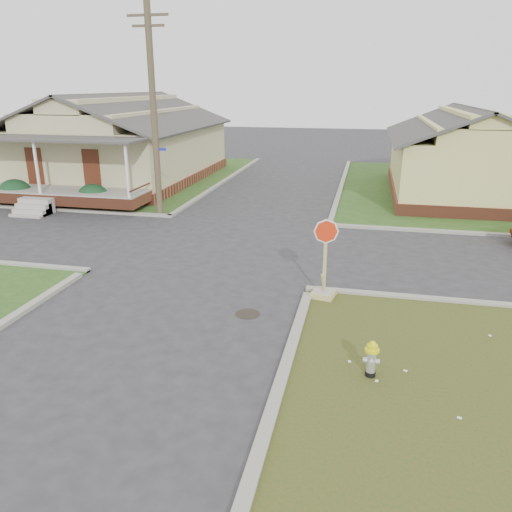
# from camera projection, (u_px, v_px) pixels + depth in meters

# --- Properties ---
(ground) EXTENTS (120.00, 120.00, 0.00)m
(ground) POSITION_uv_depth(u_px,v_px,m) (176.00, 299.00, 13.98)
(ground) COLOR #2C2C2E
(ground) RESTS_ON ground
(verge_far_left) EXTENTS (19.00, 19.00, 0.05)m
(verge_far_left) POSITION_uv_depth(u_px,v_px,m) (90.00, 175.00, 33.25)
(verge_far_left) COLOR #264B1B
(verge_far_left) RESTS_ON ground
(curbs) EXTENTS (80.00, 40.00, 0.12)m
(curbs) POSITION_uv_depth(u_px,v_px,m) (225.00, 246.00, 18.59)
(curbs) COLOR gray
(curbs) RESTS_ON ground
(manhole) EXTENTS (0.64, 0.64, 0.01)m
(manhole) POSITION_uv_depth(u_px,v_px,m) (248.00, 314.00, 13.06)
(manhole) COLOR black
(manhole) RESTS_ON ground
(corner_house) EXTENTS (10.10, 15.50, 5.30)m
(corner_house) POSITION_uv_depth(u_px,v_px,m) (120.00, 144.00, 30.69)
(corner_house) COLOR brown
(corner_house) RESTS_ON ground
(side_house_yellow) EXTENTS (7.60, 11.60, 4.70)m
(side_house_yellow) POSITION_uv_depth(u_px,v_px,m) (464.00, 155.00, 26.46)
(side_house_yellow) COLOR brown
(side_house_yellow) RESTS_ON ground
(utility_pole) EXTENTS (1.80, 0.28, 9.00)m
(utility_pole) POSITION_uv_depth(u_px,v_px,m) (154.00, 110.00, 21.54)
(utility_pole) COLOR #413526
(utility_pole) RESTS_ON ground
(fire_hydrant) EXTENTS (0.29, 0.29, 0.79)m
(fire_hydrant) POSITION_uv_depth(u_px,v_px,m) (372.00, 357.00, 10.07)
(fire_hydrant) COLOR black
(fire_hydrant) RESTS_ON ground
(stop_sign) EXTENTS (0.64, 0.62, 2.26)m
(stop_sign) POSITION_uv_depth(u_px,v_px,m) (324.00, 280.00, 13.87)
(stop_sign) COLOR tan
(stop_sign) RESTS_ON ground
(hedge_left) EXTENTS (1.55, 1.27, 1.19)m
(hedge_left) POSITION_uv_depth(u_px,v_px,m) (15.00, 192.00, 24.85)
(hedge_left) COLOR #13361C
(hedge_left) RESTS_ON verge_far_left
(hedge_right) EXTENTS (1.48, 1.21, 1.13)m
(hedge_right) POSITION_uv_depth(u_px,v_px,m) (93.00, 196.00, 24.10)
(hedge_right) COLOR #13361C
(hedge_right) RESTS_ON verge_far_left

